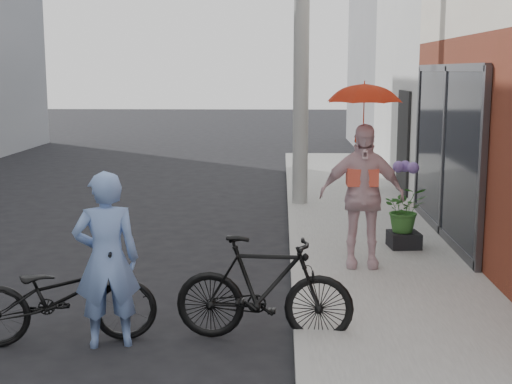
# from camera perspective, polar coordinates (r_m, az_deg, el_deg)

# --- Properties ---
(ground) EXTENTS (80.00, 80.00, 0.00)m
(ground) POSITION_cam_1_polar(r_m,az_deg,el_deg) (7.47, -3.92, -10.20)
(ground) COLOR black
(ground) RESTS_ON ground
(sidewalk) EXTENTS (2.20, 24.00, 0.12)m
(sidewalk) POSITION_cam_1_polar(r_m,az_deg,el_deg) (9.42, 10.25, -5.72)
(sidewalk) COLOR gray
(sidewalk) RESTS_ON ground
(curb) EXTENTS (0.12, 24.00, 0.12)m
(curb) POSITION_cam_1_polar(r_m,az_deg,el_deg) (9.33, 3.14, -5.74)
(curb) COLOR #9E9E99
(curb) RESTS_ON ground
(east_building_far) EXTENTS (8.00, 8.00, 7.00)m
(east_building_far) POSITION_cam_1_polar(r_m,az_deg,el_deg) (23.89, 18.08, 11.55)
(east_building_far) COLOR gray
(east_building_far) RESTS_ON ground
(utility_pole) EXTENTS (0.28, 0.28, 7.00)m
(utility_pole) POSITION_cam_1_polar(r_m,az_deg,el_deg) (13.03, 3.68, 13.92)
(utility_pole) COLOR #9E9E99
(utility_pole) RESTS_ON ground
(officer) EXTENTS (0.68, 0.54, 1.65)m
(officer) POSITION_cam_1_polar(r_m,az_deg,el_deg) (6.71, -11.86, -5.33)
(officer) COLOR #7392CD
(officer) RESTS_ON ground
(bike_left) EXTENTS (1.85, 0.96, 0.92)m
(bike_left) POSITION_cam_1_polar(r_m,az_deg,el_deg) (6.97, -15.29, -8.02)
(bike_left) COLOR black
(bike_left) RESTS_ON ground
(bike_right) EXTENTS (1.72, 0.60, 1.02)m
(bike_right) POSITION_cam_1_polar(r_m,az_deg,el_deg) (6.79, 0.67, -7.72)
(bike_right) COLOR black
(bike_right) RESTS_ON ground
(kimono_woman) EXTENTS (1.06, 0.47, 1.78)m
(kimono_woman) POSITION_cam_1_polar(r_m,az_deg,el_deg) (8.90, 8.45, -0.30)
(kimono_woman) COLOR beige
(kimono_woman) RESTS_ON sidewalk
(parasol) EXTENTS (0.87, 0.87, 0.77)m
(parasol) POSITION_cam_1_polar(r_m,az_deg,el_deg) (8.77, 8.66, 7.93)
(parasol) COLOR red
(parasol) RESTS_ON kimono_woman
(planter) EXTENTS (0.45, 0.45, 0.22)m
(planter) POSITION_cam_1_polar(r_m,az_deg,el_deg) (10.09, 11.75, -3.75)
(planter) COLOR black
(planter) RESTS_ON sidewalk
(potted_plant) EXTENTS (0.58, 0.50, 0.65)m
(potted_plant) POSITION_cam_1_polar(r_m,az_deg,el_deg) (10.00, 11.83, -1.35)
(potted_plant) COLOR #37722D
(potted_plant) RESTS_ON planter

